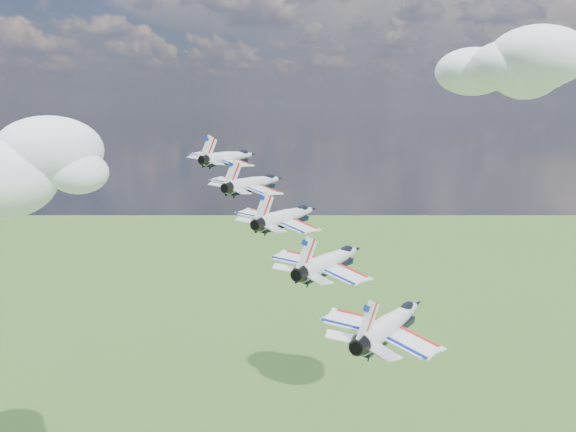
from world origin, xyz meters
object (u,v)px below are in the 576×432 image
at_px(jet_2, 288,216).
at_px(jet_4, 392,322).
at_px(jet_0, 230,157).
at_px(jet_3, 331,260).
at_px(jet_1, 256,183).

relative_size(jet_2, jet_4, 1.00).
relative_size(jet_0, jet_4, 1.00).
bearing_deg(jet_0, jet_2, -37.29).
distance_m(jet_0, jet_3, 36.80).
relative_size(jet_0, jet_2, 1.00).
relative_size(jet_0, jet_3, 1.00).
bearing_deg(jet_1, jet_0, 142.71).
bearing_deg(jet_2, jet_0, 142.71).
height_order(jet_0, jet_2, jet_0).
xyz_separation_m(jet_0, jet_2, (16.91, -17.04, -5.06)).
xyz_separation_m(jet_1, jet_3, (16.91, -17.04, -5.06)).
relative_size(jet_2, jet_3, 1.00).
distance_m(jet_2, jet_4, 24.53).
bearing_deg(jet_1, jet_2, -37.29).
distance_m(jet_0, jet_4, 49.07).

